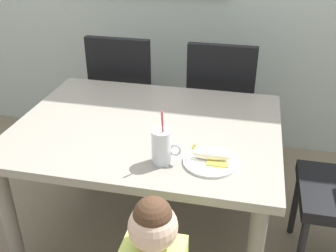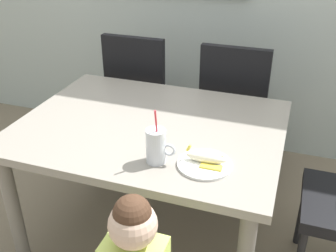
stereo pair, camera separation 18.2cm
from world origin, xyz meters
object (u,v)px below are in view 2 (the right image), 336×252
at_px(dining_chair_left, 141,91).
at_px(peeled_banana, 207,158).
at_px(snack_plate, 205,164).
at_px(dining_table, 151,140).
at_px(dining_chair_right, 235,104).
at_px(milk_cup, 156,148).

bearing_deg(dining_chair_left, peeled_banana, 125.37).
bearing_deg(snack_plate, dining_table, 142.11).
xyz_separation_m(dining_chair_left, peeled_banana, (0.71, -1.01, 0.21)).
bearing_deg(dining_chair_left, snack_plate, 124.95).
relative_size(dining_table, dining_chair_right, 1.35).
bearing_deg(dining_table, dining_chair_right, 68.13).
xyz_separation_m(milk_cup, snack_plate, (0.20, 0.04, -0.06)).
relative_size(dining_chair_right, milk_cup, 3.81).
bearing_deg(dining_chair_right, peeled_banana, 93.16).
height_order(dining_table, milk_cup, milk_cup).
bearing_deg(dining_chair_right, milk_cup, 81.94).
bearing_deg(peeled_banana, milk_cup, -167.32).
height_order(dining_chair_right, snack_plate, dining_chair_right).
bearing_deg(dining_table, milk_cup, -64.15).
distance_m(snack_plate, peeled_banana, 0.03).
xyz_separation_m(dining_chair_right, snack_plate, (0.05, -1.01, 0.19)).
height_order(dining_chair_left, dining_chair_right, same).
bearing_deg(dining_chair_left, dining_table, 115.85).
distance_m(dining_chair_left, peeled_banana, 1.25).
height_order(snack_plate, peeled_banana, peeled_banana).
height_order(dining_chair_right, milk_cup, milk_cup).
height_order(milk_cup, peeled_banana, milk_cup).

